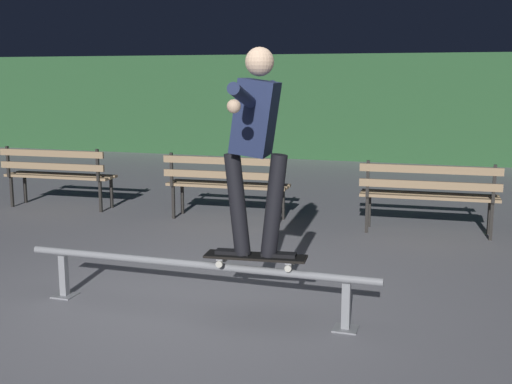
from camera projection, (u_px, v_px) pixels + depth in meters
The scene contains 8 objects.
ground_plane at pixel (195, 312), 5.17m from camera, with size 90.00×90.00×0.00m, color gray.
hedge_backdrop at pixel (373, 107), 14.48m from camera, with size 24.00×1.20×2.32m, color #2D5B33.
grind_rail at pixel (195, 272), 5.12m from camera, with size 2.95×0.18×0.42m.
skateboard at pixel (256, 257), 4.94m from camera, with size 0.80×0.28×0.09m.
skateboarder at pixel (256, 135), 4.77m from camera, with size 0.63×1.40×1.56m.
park_bench_leftmost at pixel (57, 171), 9.10m from camera, with size 1.62×0.49×0.88m.
park_bench_left_center at pixel (226, 180), 8.34m from camera, with size 1.62×0.49×0.88m.
park_bench_right_center at pixel (429, 190), 7.58m from camera, with size 1.62×0.49×0.88m.
Camera 1 is at (1.97, -4.53, 1.86)m, focal length 45.44 mm.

